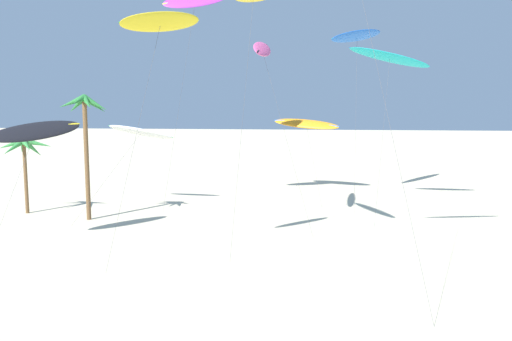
% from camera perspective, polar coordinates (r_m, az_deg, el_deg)
% --- Properties ---
extents(palm_tree_0, '(4.80, 4.29, 6.51)m').
position_cam_1_polar(palm_tree_0, '(53.55, -21.46, 1.89)').
color(palm_tree_0, brown).
rests_on(palm_tree_0, ground).
extents(palm_tree_1, '(3.97, 3.78, 10.14)m').
position_cam_1_polar(palm_tree_1, '(49.03, -16.20, 5.04)').
color(palm_tree_1, brown).
rests_on(palm_tree_1, ground).
extents(flying_kite_1, '(4.78, 7.33, 14.66)m').
position_cam_1_polar(flying_kite_1, '(45.68, 0.61, 11.66)').
color(flying_kite_1, '#EA5193').
rests_on(flying_kite_1, ground).
extents(flying_kite_2, '(5.68, 7.11, 8.76)m').
position_cam_1_polar(flying_kite_2, '(43.01, -20.53, 3.57)').
color(flying_kite_2, black).
rests_on(flying_kite_2, ground).
extents(flying_kite_4, '(7.09, 10.21, 7.78)m').
position_cam_1_polar(flying_kite_4, '(60.86, 4.88, 4.51)').
color(flying_kite_4, orange).
rests_on(flying_kite_4, ground).
extents(flying_kite_5, '(7.37, 8.50, 14.44)m').
position_cam_1_polar(flying_kite_5, '(52.94, 12.79, 10.58)').
color(flying_kite_5, '#19B2B7').
rests_on(flying_kite_5, ground).
extents(flying_kite_6, '(5.87, 3.43, 19.26)m').
position_cam_1_polar(flying_kite_6, '(52.61, -5.87, 16.06)').
color(flying_kite_6, purple).
rests_on(flying_kite_6, ground).
extents(flying_kite_7, '(5.27, 4.73, 15.35)m').
position_cam_1_polar(flying_kite_7, '(35.92, -9.18, 13.98)').
color(flying_kite_7, yellow).
rests_on(flying_kite_7, ground).
extents(flying_kite_8, '(6.26, 9.63, 7.70)m').
position_cam_1_polar(flying_kite_8, '(54.53, -11.05, 3.67)').
color(flying_kite_8, white).
rests_on(flying_kite_8, ground).
extents(flying_kite_9, '(6.08, 12.21, 16.75)m').
position_cam_1_polar(flying_kite_9, '(58.55, 9.74, 12.70)').
color(flying_kite_9, blue).
rests_on(flying_kite_9, ground).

